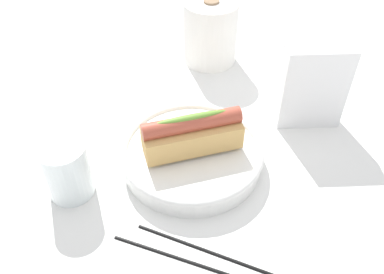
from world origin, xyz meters
TOP-DOWN VIEW (x-y plane):
  - ground_plane at (0.00, 0.00)m, footprint 2.40×2.40m
  - serving_bowl at (-0.01, -0.02)m, footprint 0.23×0.23m
  - hotdog_front at (-0.01, -0.02)m, footprint 0.16×0.08m
  - water_glass at (-0.20, -0.07)m, footprint 0.07×0.07m
  - paper_towel_roll at (0.04, 0.29)m, footprint 0.11×0.11m
  - napkin_box at (0.19, 0.08)m, footprint 0.11×0.04m
  - chopstick_near at (0.01, -0.18)m, footprint 0.20×0.10m
  - chopstick_far at (-0.02, -0.20)m, footprint 0.20×0.09m

SIDE VIEW (x-z plane):
  - ground_plane at x=0.00m, z-range 0.00..0.00m
  - chopstick_near at x=0.01m, z-range 0.00..0.01m
  - chopstick_far at x=-0.02m, z-range 0.00..0.01m
  - serving_bowl at x=-0.01m, z-range 0.00..0.04m
  - water_glass at x=-0.20m, z-range -0.01..0.08m
  - hotdog_front at x=-0.01m, z-range 0.03..0.10m
  - paper_towel_roll at x=0.04m, z-range 0.00..0.13m
  - napkin_box at x=0.19m, z-range 0.00..0.15m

